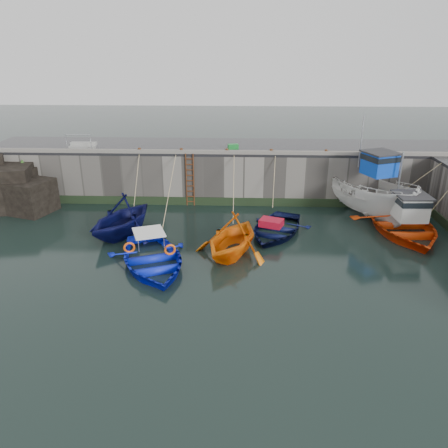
{
  "coord_description": "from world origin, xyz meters",
  "views": [
    {
      "loc": [
        1.05,
        -15.18,
        8.91
      ],
      "look_at": [
        0.28,
        3.94,
        1.2
      ],
      "focal_mm": 35.0,
      "sensor_mm": 36.0,
      "label": 1
    }
  ],
  "objects_px": {
    "ladder": "(190,180)",
    "bollard_b": "(181,151)",
    "boat_far_white": "(369,194)",
    "bollard_a": "(139,150)",
    "boat_near_blacktrim": "(232,254)",
    "fish_crate": "(233,147)",
    "bollard_c": "(227,151)",
    "boat_near_white": "(123,234)",
    "bollard_d": "(271,151)",
    "boat_near_blue": "(153,265)",
    "boat_near_navy": "(275,233)",
    "bollard_e": "(326,152)",
    "boat_far_orange": "(403,224)"
  },
  "relations": [
    {
      "from": "bollard_a",
      "to": "boat_far_white",
      "type": "bearing_deg",
      "value": -6.16
    },
    {
      "from": "boat_near_navy",
      "to": "bollard_d",
      "type": "bearing_deg",
      "value": 111.79
    },
    {
      "from": "bollard_a",
      "to": "bollard_c",
      "type": "height_order",
      "value": "same"
    },
    {
      "from": "fish_crate",
      "to": "bollard_c",
      "type": "height_order",
      "value": "fish_crate"
    },
    {
      "from": "ladder",
      "to": "boat_near_navy",
      "type": "xyz_separation_m",
      "value": [
        4.88,
        -4.11,
        -1.59
      ]
    },
    {
      "from": "bollard_e",
      "to": "boat_near_blacktrim",
      "type": "bearing_deg",
      "value": -127.14
    },
    {
      "from": "boat_near_white",
      "to": "boat_near_blacktrim",
      "type": "xyz_separation_m",
      "value": [
        5.68,
        -2.13,
        0.0
      ]
    },
    {
      "from": "ladder",
      "to": "bollard_b",
      "type": "height_order",
      "value": "bollard_b"
    },
    {
      "from": "ladder",
      "to": "bollard_b",
      "type": "relative_size",
      "value": 11.43
    },
    {
      "from": "boat_far_white",
      "to": "bollard_d",
      "type": "xyz_separation_m",
      "value": [
        -5.54,
        1.44,
        2.11
      ]
    },
    {
      "from": "boat_near_white",
      "to": "bollard_d",
      "type": "height_order",
      "value": "bollard_d"
    },
    {
      "from": "boat_near_white",
      "to": "boat_near_blacktrim",
      "type": "distance_m",
      "value": 6.07
    },
    {
      "from": "bollard_b",
      "to": "bollard_c",
      "type": "height_order",
      "value": "same"
    },
    {
      "from": "fish_crate",
      "to": "ladder",
      "type": "bearing_deg",
      "value": -160.54
    },
    {
      "from": "boat_near_white",
      "to": "fish_crate",
      "type": "distance_m",
      "value": 8.91
    },
    {
      "from": "boat_far_white",
      "to": "bollard_a",
      "type": "height_order",
      "value": "boat_far_white"
    },
    {
      "from": "boat_far_white",
      "to": "bollard_b",
      "type": "bearing_deg",
      "value": 150.45
    },
    {
      "from": "fish_crate",
      "to": "bollard_c",
      "type": "distance_m",
      "value": 1.29
    },
    {
      "from": "fish_crate",
      "to": "boat_near_white",
      "type": "bearing_deg",
      "value": -144.54
    },
    {
      "from": "bollard_c",
      "to": "bollard_b",
      "type": "bearing_deg",
      "value": 180.0
    },
    {
      "from": "bollard_b",
      "to": "bollard_e",
      "type": "bearing_deg",
      "value": 0.0
    },
    {
      "from": "boat_near_white",
      "to": "bollard_e",
      "type": "height_order",
      "value": "bollard_e"
    },
    {
      "from": "bollard_c",
      "to": "bollard_e",
      "type": "xyz_separation_m",
      "value": [
        5.8,
        0.0,
        0.0
      ]
    },
    {
      "from": "boat_near_blue",
      "to": "bollard_d",
      "type": "distance_m",
      "value": 10.59
    },
    {
      "from": "boat_near_blue",
      "to": "boat_far_white",
      "type": "xyz_separation_m",
      "value": [
        11.14,
        6.91,
        1.19
      ]
    },
    {
      "from": "boat_far_white",
      "to": "bollard_e",
      "type": "height_order",
      "value": "boat_far_white"
    },
    {
      "from": "bollard_a",
      "to": "bollard_b",
      "type": "distance_m",
      "value": 2.5
    },
    {
      "from": "bollard_a",
      "to": "bollard_e",
      "type": "bearing_deg",
      "value": 0.0
    },
    {
      "from": "boat_near_navy",
      "to": "bollard_d",
      "type": "distance_m",
      "value": 5.53
    },
    {
      "from": "boat_near_blue",
      "to": "boat_near_navy",
      "type": "height_order",
      "value": "boat_near_blue"
    },
    {
      "from": "boat_near_blacktrim",
      "to": "bollard_a",
      "type": "height_order",
      "value": "bollard_a"
    },
    {
      "from": "bollard_b",
      "to": "boat_near_blue",
      "type": "bearing_deg",
      "value": -92.07
    },
    {
      "from": "boat_near_blacktrim",
      "to": "ladder",
      "type": "bearing_deg",
      "value": 133.23
    },
    {
      "from": "ladder",
      "to": "bollard_a",
      "type": "bearing_deg",
      "value": 173.62
    },
    {
      "from": "boat_near_blue",
      "to": "bollard_e",
      "type": "bearing_deg",
      "value": 22.79
    },
    {
      "from": "bollard_c",
      "to": "boat_near_blue",
      "type": "bearing_deg",
      "value": -109.77
    },
    {
      "from": "boat_far_orange",
      "to": "bollard_d",
      "type": "xyz_separation_m",
      "value": [
        -6.7,
        4.04,
        2.88
      ]
    },
    {
      "from": "boat_near_navy",
      "to": "bollard_e",
      "type": "xyz_separation_m",
      "value": [
        3.12,
        4.44,
        3.3
      ]
    },
    {
      "from": "boat_near_blue",
      "to": "bollard_c",
      "type": "height_order",
      "value": "bollard_c"
    },
    {
      "from": "boat_near_white",
      "to": "bollard_e",
      "type": "relative_size",
      "value": 16.35
    },
    {
      "from": "boat_far_white",
      "to": "fish_crate",
      "type": "relative_size",
      "value": 12.45
    },
    {
      "from": "boat_far_orange",
      "to": "boat_near_white",
      "type": "bearing_deg",
      "value": -179.28
    },
    {
      "from": "boat_near_navy",
      "to": "boat_far_orange",
      "type": "xyz_separation_m",
      "value": [
        6.62,
        0.41,
        0.42
      ]
    },
    {
      "from": "boat_near_white",
      "to": "bollard_a",
      "type": "height_order",
      "value": "bollard_a"
    },
    {
      "from": "boat_near_white",
      "to": "bollard_b",
      "type": "xyz_separation_m",
      "value": [
        2.5,
        4.9,
        3.3
      ]
    },
    {
      "from": "boat_far_orange",
      "to": "boat_near_blue",
      "type": "bearing_deg",
      "value": -163.34
    },
    {
      "from": "boat_near_blue",
      "to": "bollard_a",
      "type": "relative_size",
      "value": 19.17
    },
    {
      "from": "bollard_a",
      "to": "bollard_b",
      "type": "xyz_separation_m",
      "value": [
        2.5,
        0.0,
        0.0
      ]
    },
    {
      "from": "fish_crate",
      "to": "bollard_b",
      "type": "distance_m",
      "value": 3.28
    },
    {
      "from": "boat_near_white",
      "to": "boat_near_navy",
      "type": "distance_m",
      "value": 7.89
    }
  ]
}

